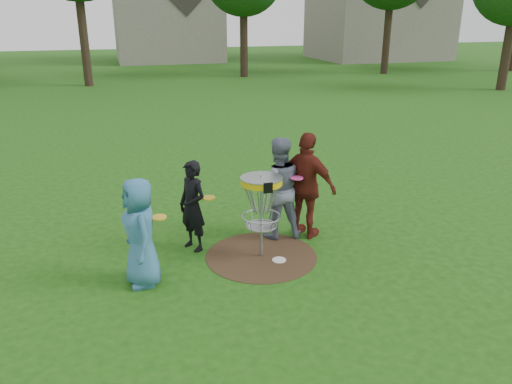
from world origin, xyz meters
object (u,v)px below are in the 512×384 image
object	(u,v)px
player_grey	(278,188)
player_black	(193,206)
player_blue	(140,233)
disc_golf_basket	(262,197)
player_maroon	(307,186)

from	to	relation	value
player_grey	player_black	bearing A→B (deg)	10.10
player_blue	player_black	distance (m)	1.28
player_black	disc_golf_basket	xyz separation A→B (m)	(0.99, -0.60, 0.26)
player_grey	player_maroon	xyz separation A→B (m)	(0.48, -0.14, 0.04)
player_black	player_grey	xyz separation A→B (m)	(1.48, 0.08, 0.13)
player_blue	player_maroon	distance (m)	2.98
player_maroon	disc_golf_basket	size ratio (longest dim) A/B	1.34
disc_golf_basket	player_maroon	bearing A→B (deg)	28.81
player_grey	disc_golf_basket	world-z (taller)	player_grey
player_maroon	disc_golf_basket	xyz separation A→B (m)	(-0.98, -0.54, 0.09)
disc_golf_basket	player_blue	bearing A→B (deg)	-170.60
disc_golf_basket	player_grey	bearing A→B (deg)	53.47
player_maroon	player_blue	bearing A→B (deg)	68.67
player_blue	player_black	size ratio (longest dim) A/B	1.06
player_black	player_grey	size ratio (longest dim) A/B	0.85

